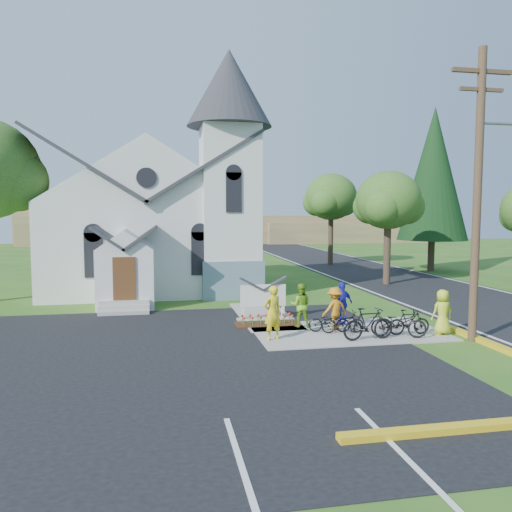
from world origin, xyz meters
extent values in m
plane|color=#285D1A|center=(0.00, 0.00, 0.00)|extent=(120.00, 120.00, 0.00)
cube|color=black|center=(-7.00, -2.00, 0.01)|extent=(20.00, 16.00, 0.02)
cube|color=black|center=(10.00, 15.00, 0.01)|extent=(8.00, 90.00, 0.02)
cube|color=gray|center=(1.50, 0.50, 0.03)|extent=(7.00, 4.00, 0.05)
cube|color=white|center=(-6.00, 13.00, 2.50)|extent=(11.00, 9.00, 5.00)
cube|color=slate|center=(-1.70, 9.70, 1.00)|extent=(3.20, 3.20, 2.00)
cube|color=white|center=(-1.70, 9.70, 4.50)|extent=(3.00, 3.00, 9.00)
cone|color=#2B2B31|center=(-1.70, 9.70, 11.00)|extent=(4.50, 4.50, 4.00)
cube|color=white|center=(-7.00, 7.30, 1.40)|extent=(2.60, 2.40, 2.80)
cube|color=#563118|center=(-7.00, 6.07, 1.50)|extent=(1.00, 0.10, 2.00)
cube|color=gray|center=(-1.20, 3.20, 0.05)|extent=(2.20, 0.40, 0.10)
cube|color=white|center=(-2.05, 3.20, 0.55)|extent=(0.12, 0.12, 1.00)
cube|color=white|center=(-0.35, 3.20, 0.55)|extent=(0.12, 0.12, 1.00)
cube|color=white|center=(-1.20, 3.20, 1.05)|extent=(1.90, 0.14, 0.90)
cube|color=#3A200F|center=(-1.20, 2.30, 0.04)|extent=(2.60, 1.10, 0.07)
cylinder|color=#423121|center=(5.30, -1.50, 5.00)|extent=(0.28, 0.28, 10.00)
cube|color=#423121|center=(5.30, -1.50, 9.20)|extent=(2.20, 0.14, 0.14)
cube|color=#423121|center=(5.30, -1.50, 8.60)|extent=(1.60, 0.12, 0.12)
cylinder|color=gray|center=(6.40, -1.50, 7.50)|extent=(2.20, 0.10, 0.10)
cylinder|color=#372A1E|center=(8.50, 12.00, 2.02)|extent=(0.44, 0.44, 4.05)
ellipsoid|color=#29581E|center=(8.50, 12.00, 5.25)|extent=(4.00, 4.00, 3.60)
cylinder|color=#372A1E|center=(9.00, 24.00, 2.25)|extent=(0.44, 0.44, 4.50)
ellipsoid|color=#29581E|center=(9.00, 24.00, 5.82)|extent=(4.40, 4.40, 3.96)
cylinder|color=#372A1E|center=(15.00, 18.00, 1.20)|extent=(0.50, 0.50, 2.40)
cone|color=black|center=(15.00, 18.00, 7.40)|extent=(5.20, 5.20, 10.00)
cube|color=brown|center=(6.00, 56.00, 2.00)|extent=(60.00, 8.00, 4.00)
cube|color=brown|center=(-10.00, 58.00, 2.80)|extent=(30.00, 6.00, 5.60)
cube|color=brown|center=(22.00, 54.00, 1.50)|extent=(25.00, 6.00, 3.00)
imported|color=yellow|center=(-1.56, -0.17, 1.00)|extent=(0.82, 0.69, 1.91)
imported|color=black|center=(1.19, 0.27, 0.47)|extent=(1.63, 0.70, 0.83)
imported|color=#6CAE20|center=(-0.05, 1.55, 0.90)|extent=(0.97, 0.84, 1.70)
imported|color=black|center=(1.72, -0.85, 0.62)|extent=(1.94, 0.69, 1.15)
imported|color=#2726C0|center=(1.65, 1.56, 0.90)|extent=(1.08, 0.76, 1.71)
imported|color=black|center=(0.75, 0.50, 0.45)|extent=(1.62, 0.90, 0.81)
imported|color=orange|center=(1.07, 0.80, 0.86)|extent=(1.17, 0.85, 1.62)
imported|color=black|center=(3.47, -0.44, 0.52)|extent=(1.58, 0.49, 0.94)
imported|color=#C7DA28|center=(4.70, -0.59, 0.88)|extent=(0.83, 0.56, 1.65)
imported|color=black|center=(2.93, -0.70, 0.56)|extent=(2.05, 1.30, 1.02)
camera|label=1|loc=(-5.33, -16.91, 4.49)|focal=35.00mm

